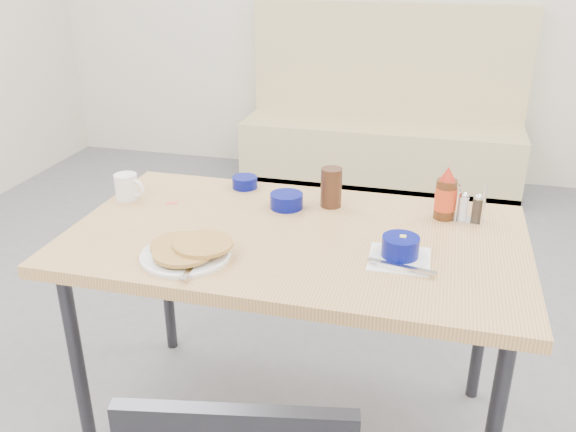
% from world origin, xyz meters
% --- Properties ---
extents(booth_bench, '(1.90, 0.56, 1.22)m').
position_xyz_m(booth_bench, '(0.00, 2.78, 0.35)').
color(booth_bench, tan).
rests_on(booth_bench, ground).
extents(dining_table, '(1.40, 0.80, 0.76)m').
position_xyz_m(dining_table, '(0.00, 0.25, 0.70)').
color(dining_table, tan).
rests_on(dining_table, ground).
extents(pancake_plate, '(0.26, 0.28, 0.05)m').
position_xyz_m(pancake_plate, '(-0.26, 0.02, 0.78)').
color(pancake_plate, white).
rests_on(pancake_plate, dining_table).
extents(coffee_mug, '(0.12, 0.08, 0.09)m').
position_xyz_m(coffee_mug, '(-0.64, 0.37, 0.81)').
color(coffee_mug, white).
rests_on(coffee_mug, dining_table).
extents(grits_setting, '(0.20, 0.18, 0.07)m').
position_xyz_m(grits_setting, '(0.33, 0.16, 0.79)').
color(grits_setting, white).
rests_on(grits_setting, dining_table).
extents(creamer_bowl, '(0.09, 0.09, 0.04)m').
position_xyz_m(creamer_bowl, '(-0.27, 0.58, 0.78)').
color(creamer_bowl, '#040B69').
rests_on(creamer_bowl, dining_table).
extents(butter_bowl, '(0.11, 0.11, 0.05)m').
position_xyz_m(butter_bowl, '(-0.08, 0.44, 0.78)').
color(butter_bowl, '#040B69').
rests_on(butter_bowl, dining_table).
extents(amber_tumbler, '(0.10, 0.10, 0.14)m').
position_xyz_m(amber_tumbler, '(0.06, 0.49, 0.83)').
color(amber_tumbler, '#3A1F12').
rests_on(amber_tumbler, dining_table).
extents(condiment_caddy, '(0.10, 0.07, 0.12)m').
position_xyz_m(condiment_caddy, '(0.52, 0.48, 0.80)').
color(condiment_caddy, silver).
rests_on(condiment_caddy, dining_table).
extents(syrup_bottle, '(0.07, 0.07, 0.18)m').
position_xyz_m(syrup_bottle, '(0.44, 0.49, 0.84)').
color(syrup_bottle, '#47230F').
rests_on(syrup_bottle, dining_table).
extents(sugar_wrapper, '(0.04, 0.03, 0.00)m').
position_xyz_m(sugar_wrapper, '(-0.47, 0.38, 0.76)').
color(sugar_wrapper, '#DE544A').
rests_on(sugar_wrapper, dining_table).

